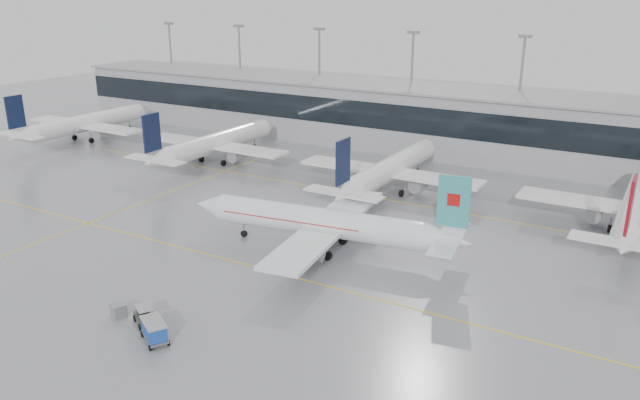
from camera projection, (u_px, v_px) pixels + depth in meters
The scene contains 16 objects.
ground at pixel (267, 270), 71.45m from camera, with size 320.00×320.00×0.00m, color gray.
taxi_line_main at pixel (267, 270), 71.45m from camera, with size 120.00×0.25×0.01m, color yellow.
taxi_line_north at pixel (379, 198), 95.96m from camera, with size 120.00×0.25×0.01m, color yellow.
taxi_line_cross at pixel (165, 194), 98.06m from camera, with size 0.25×60.00×0.01m, color yellow.
terminal at pixel (451, 123), 120.17m from camera, with size 180.00×15.00×12.00m, color #949497.
terminal_glass at pixel (438, 122), 113.52m from camera, with size 180.00×0.20×5.00m, color black.
terminal_roof at pixel (453, 91), 118.17m from camera, with size 182.00×16.00×0.40m, color gray.
light_masts at pixel (464, 81), 122.71m from camera, with size 156.40×1.00×22.60m.
air_canada_jet at pixel (326, 223), 75.72m from camera, with size 36.23×29.11×11.34m.
parked_jet_a at pixel (86, 123), 131.28m from camera, with size 29.64×36.96×11.72m.
parked_jet_b at pixel (215, 143), 114.53m from camera, with size 29.64×36.96×11.72m.
parked_jet_c at pixel (390, 169), 97.78m from camera, with size 29.64×36.96×11.72m.
parked_jet_d at pixel (636, 207), 81.03m from camera, with size 29.64×36.96×11.72m.
baggage_tug at pixel (144, 318), 59.83m from camera, with size 3.81×2.70×1.89m.
baggage_cart at pixel (154, 330), 56.70m from camera, with size 3.78×3.23×2.06m.
gse_unit at pixel (119, 310), 61.18m from camera, with size 1.35×1.26×1.35m, color gray.
Camera 1 is at (38.11, -53.06, 30.64)m, focal length 35.00 mm.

